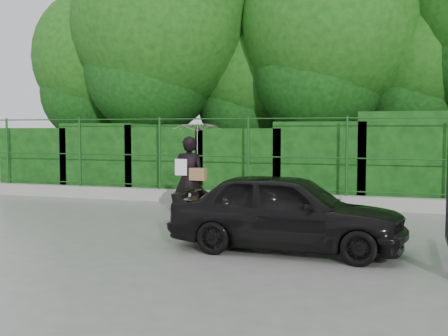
% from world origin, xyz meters
% --- Properties ---
extents(ground, '(80.00, 80.00, 0.00)m').
position_xyz_m(ground, '(0.00, 0.00, 0.00)').
color(ground, gray).
extents(kerb, '(14.00, 0.25, 0.30)m').
position_xyz_m(kerb, '(0.00, 4.50, 0.15)').
color(kerb, '#9E9E99').
rests_on(kerb, ground).
extents(fence, '(14.13, 0.06, 1.80)m').
position_xyz_m(fence, '(0.22, 4.50, 1.20)').
color(fence, '#184417').
rests_on(fence, kerb).
extents(hedge, '(14.20, 1.20, 2.29)m').
position_xyz_m(hedge, '(0.28, 5.50, 1.01)').
color(hedge, black).
rests_on(hedge, ground).
extents(trees, '(17.10, 6.15, 8.08)m').
position_xyz_m(trees, '(1.14, 7.74, 4.62)').
color(trees, black).
rests_on(trees, ground).
extents(woman, '(0.97, 0.97, 1.97)m').
position_xyz_m(woman, '(0.01, 1.96, 1.30)').
color(woman, black).
rests_on(woman, ground).
extents(car, '(3.51, 1.51, 1.18)m').
position_xyz_m(car, '(2.32, -0.20, 0.59)').
color(car, black).
rests_on(car, ground).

